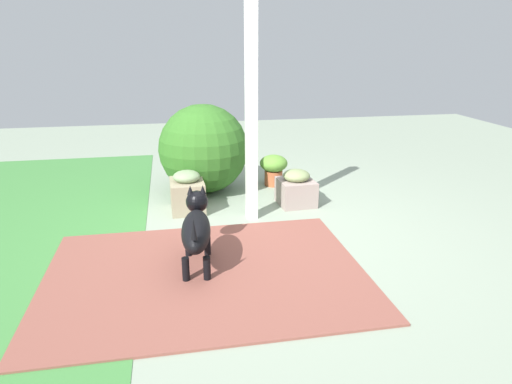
{
  "coord_description": "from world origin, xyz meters",
  "views": [
    {
      "loc": [
        -3.84,
        0.72,
        1.71
      ],
      "look_at": [
        0.16,
        -0.04,
        0.34
      ],
      "focal_mm": 32.16,
      "sensor_mm": 36.0,
      "label": 1
    }
  ],
  "objects": [
    {
      "name": "dog",
      "position": [
        -0.55,
        0.56,
        0.32
      ],
      "size": [
        0.82,
        0.28,
        0.56
      ],
      "color": "black",
      "rests_on": "ground"
    },
    {
      "name": "brick_path",
      "position": [
        -0.72,
        0.51,
        0.01
      ],
      "size": [
        1.8,
        2.4,
        0.02
      ],
      "primitive_type": "cube",
      "color": "brown",
      "rests_on": "ground"
    },
    {
      "name": "stone_planter_nearest",
      "position": [
        0.67,
        -0.58,
        0.18
      ],
      "size": [
        0.41,
        0.39,
        0.39
      ],
      "color": "gray",
      "rests_on": "ground"
    },
    {
      "name": "stone_planter_mid",
      "position": [
        0.7,
        0.58,
        0.19
      ],
      "size": [
        0.44,
        0.35,
        0.43
      ],
      "color": "gray",
      "rests_on": "ground"
    },
    {
      "name": "ground_plane",
      "position": [
        0.0,
        0.0,
        0.0
      ],
      "size": [
        12.0,
        12.0,
        0.0
      ],
      "primitive_type": "plane",
      "color": "gray"
    },
    {
      "name": "porch_pillar",
      "position": [
        0.38,
        -0.04,
        1.04
      ],
      "size": [
        0.11,
        0.11,
        2.09
      ],
      "primitive_type": "cube",
      "color": "white",
      "rests_on": "ground"
    },
    {
      "name": "terracotta_pot_broad",
      "position": [
        1.38,
        -0.49,
        0.22
      ],
      "size": [
        0.34,
        0.34,
        0.38
      ],
      "color": "#B35834",
      "rests_on": "ground"
    },
    {
      "name": "round_shrub",
      "position": [
        1.3,
        0.35,
        0.51
      ],
      "size": [
        1.02,
        1.02,
        1.02
      ],
      "primitive_type": "sphere",
      "color": "#306622",
      "rests_on": "ground"
    }
  ]
}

